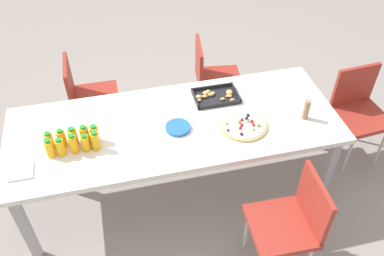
# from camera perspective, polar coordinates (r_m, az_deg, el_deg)

# --- Properties ---
(ground_plane) EXTENTS (12.00, 12.00, 0.00)m
(ground_plane) POSITION_cam_1_polar(r_m,az_deg,el_deg) (3.44, -2.08, -8.47)
(ground_plane) COLOR gray
(party_table) EXTENTS (2.35, 0.90, 0.73)m
(party_table) POSITION_cam_1_polar(r_m,az_deg,el_deg) (2.94, -2.41, -0.23)
(party_table) COLOR silver
(party_table) RESTS_ON ground_plane
(chair_near_right) EXTENTS (0.41, 0.41, 0.83)m
(chair_near_right) POSITION_cam_1_polar(r_m,az_deg,el_deg) (2.72, 13.82, -12.32)
(chair_near_right) COLOR maroon
(chair_near_right) RESTS_ON ground_plane
(chair_far_left) EXTENTS (0.40, 0.40, 0.83)m
(chair_far_left) POSITION_cam_1_polar(r_m,az_deg,el_deg) (3.65, -14.51, 4.58)
(chair_far_left) COLOR maroon
(chair_far_left) RESTS_ON ground_plane
(chair_end) EXTENTS (0.43, 0.43, 0.83)m
(chair_end) POSITION_cam_1_polar(r_m,az_deg,el_deg) (3.66, 22.17, 2.66)
(chair_end) COLOR maroon
(chair_end) RESTS_ON ground_plane
(chair_far_right) EXTENTS (0.45, 0.45, 0.83)m
(chair_far_right) POSITION_cam_1_polar(r_m,az_deg,el_deg) (3.75, 2.76, 7.29)
(chair_far_right) COLOR maroon
(chair_far_right) RESTS_ON ground_plane
(juice_bottle_0) EXTENTS (0.06, 0.06, 0.14)m
(juice_bottle_0) POSITION_cam_1_polar(r_m,az_deg,el_deg) (2.78, -19.23, -2.70)
(juice_bottle_0) COLOR #F9AE14
(juice_bottle_0) RESTS_ON party_table
(juice_bottle_1) EXTENTS (0.06, 0.06, 0.14)m
(juice_bottle_1) POSITION_cam_1_polar(r_m,az_deg,el_deg) (2.77, -17.89, -2.57)
(juice_bottle_1) COLOR #F9AF14
(juice_bottle_1) RESTS_ON party_table
(juice_bottle_2) EXTENTS (0.06, 0.06, 0.15)m
(juice_bottle_2) POSITION_cam_1_polar(r_m,az_deg,el_deg) (2.76, -16.22, -2.15)
(juice_bottle_2) COLOR #FBAF14
(juice_bottle_2) RESTS_ON party_table
(juice_bottle_3) EXTENTS (0.06, 0.06, 0.13)m
(juice_bottle_3) POSITION_cam_1_polar(r_m,az_deg,el_deg) (2.76, -14.65, -2.01)
(juice_bottle_3) COLOR #F9AE14
(juice_bottle_3) RESTS_ON party_table
(juice_bottle_4) EXTENTS (0.06, 0.06, 0.15)m
(juice_bottle_4) POSITION_cam_1_polar(r_m,az_deg,el_deg) (2.75, -13.33, -1.75)
(juice_bottle_4) COLOR #FAAD14
(juice_bottle_4) RESTS_ON party_table
(juice_bottle_5) EXTENTS (0.06, 0.06, 0.14)m
(juice_bottle_5) POSITION_cam_1_polar(r_m,az_deg,el_deg) (2.84, -19.26, -1.73)
(juice_bottle_5) COLOR #F9AE14
(juice_bottle_5) RESTS_ON party_table
(juice_bottle_6) EXTENTS (0.06, 0.06, 0.14)m
(juice_bottle_6) POSITION_cam_1_polar(r_m,az_deg,el_deg) (2.83, -17.72, -1.36)
(juice_bottle_6) COLOR #F9AB14
(juice_bottle_6) RESTS_ON party_table
(juice_bottle_7) EXTENTS (0.06, 0.06, 0.14)m
(juice_bottle_7) POSITION_cam_1_polar(r_m,az_deg,el_deg) (2.82, -16.27, -1.16)
(juice_bottle_7) COLOR #F8AD14
(juice_bottle_7) RESTS_ON party_table
(juice_bottle_8) EXTENTS (0.06, 0.06, 0.15)m
(juice_bottle_8) POSITION_cam_1_polar(r_m,az_deg,el_deg) (2.81, -14.73, -0.94)
(juice_bottle_8) COLOR #F9AD14
(juice_bottle_8) RESTS_ON party_table
(juice_bottle_9) EXTENTS (0.06, 0.06, 0.14)m
(juice_bottle_9) POSITION_cam_1_polar(r_m,az_deg,el_deg) (2.80, -13.42, -0.81)
(juice_bottle_9) COLOR #F9AF14
(juice_bottle_9) RESTS_ON party_table
(fruit_pizza) EXTENTS (0.34, 0.34, 0.05)m
(fruit_pizza) POSITION_cam_1_polar(r_m,az_deg,el_deg) (2.89, 7.17, 0.48)
(fruit_pizza) COLOR tan
(fruit_pizza) RESTS_ON party_table
(snack_tray) EXTENTS (0.33, 0.23, 0.04)m
(snack_tray) POSITION_cam_1_polar(r_m,az_deg,el_deg) (3.12, 3.31, 4.46)
(snack_tray) COLOR black
(snack_tray) RESTS_ON party_table
(plate_stack) EXTENTS (0.17, 0.17, 0.02)m
(plate_stack) POSITION_cam_1_polar(r_m,az_deg,el_deg) (2.85, -1.98, 0.07)
(plate_stack) COLOR blue
(plate_stack) RESTS_ON party_table
(napkin_stack) EXTENTS (0.15, 0.15, 0.01)m
(napkin_stack) POSITION_cam_1_polar(r_m,az_deg,el_deg) (2.79, -22.76, -5.56)
(napkin_stack) COLOR white
(napkin_stack) RESTS_ON party_table
(cardboard_tube) EXTENTS (0.04, 0.04, 0.16)m
(cardboard_tube) POSITION_cam_1_polar(r_m,az_deg,el_deg) (3.00, 15.66, 2.49)
(cardboard_tube) COLOR #9E7A56
(cardboard_tube) RESTS_ON party_table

